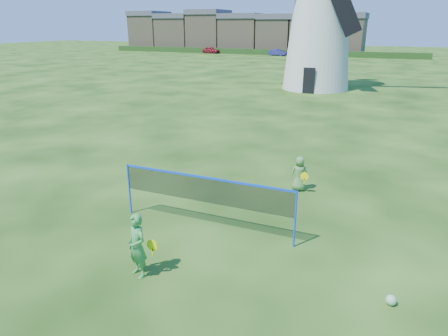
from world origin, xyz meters
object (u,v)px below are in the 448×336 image
player_girl (137,246)px  car_right (277,52)px  play_ball (391,300)px  car_left (211,50)px  windmill (320,17)px  player_boy (299,174)px  badminton_net (205,191)px

player_girl → car_right: (-16.35, 67.81, -0.18)m
play_ball → car_left: (-35.49, 67.54, 0.52)m
player_girl → car_right: player_girl is taller
windmill → car_right: windmill is taller
windmill → player_boy: 24.38m
play_ball → windmill: bearing=104.2°
player_boy → car_left: size_ratio=0.32×
player_girl → play_ball: 5.45m
play_ball → car_right: 70.08m
player_girl → player_boy: bearing=94.3°
player_girl → car_left: player_girl is taller
windmill → player_girl: bearing=-86.3°
player_boy → car_left: car_left is taller
badminton_net → windmill: bearing=94.9°
player_girl → car_left: bearing=136.8°
windmill → badminton_net: (2.35, -27.16, -4.86)m
play_ball → car_left: 76.30m
car_right → play_ball: bearing=-149.2°
player_boy → windmill: bearing=-92.4°
player_boy → car_left: (-32.36, 62.36, 0.03)m
car_left → windmill: bearing=-132.4°
car_right → car_left: bearing=99.2°
play_ball → car_left: car_left is taller
player_boy → play_ball: player_boy is taller
windmill → car_right: size_ratio=5.06×
car_left → car_right: (13.85, -0.89, -0.06)m
badminton_net → player_boy: size_ratio=4.20×
windmill → car_left: (-28.27, 38.93, -5.37)m
player_girl → windmill: bearing=116.8°
windmill → player_boy: size_ratio=14.64×
badminton_net → car_left: (-30.62, 66.09, -0.51)m
windmill → play_ball: size_ratio=80.03×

